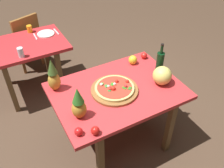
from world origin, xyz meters
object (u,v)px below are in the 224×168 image
object	(u,v)px
wine_bottle	(160,62)
drinking_glass_water	(21,52)
display_table	(117,96)
bell_pepper	(133,60)
knife_utensil	(56,32)
background_table	(26,52)
dining_chair	(25,39)
pizza_board	(115,90)
melon	(162,76)
fork_utensil	(35,37)
pineapple_right	(79,104)
tomato_at_corner	(95,131)
tomato_near_board	(79,132)
pineapple_left	(53,77)
tomato_by_bottle	(144,56)
dinner_plate	(46,34)
drinking_glass_juice	(30,29)
pizza	(115,88)

from	to	relation	value
wine_bottle	drinking_glass_water	distance (m)	1.54
display_table	bell_pepper	size ratio (longest dim) A/B	12.11
knife_utensil	background_table	bearing A→B (deg)	-168.71
background_table	drinking_glass_water	bearing A→B (deg)	-107.17
background_table	wine_bottle	xyz separation A→B (m)	(1.10, -1.26, 0.24)
dining_chair	pizza_board	world-z (taller)	dining_chair
pizza_board	melon	xyz separation A→B (m)	(0.46, -0.12, 0.08)
display_table	pizza_board	xyz separation A→B (m)	(-0.03, -0.01, 0.10)
drinking_glass_water	fork_utensil	distance (m)	0.47
pineapple_right	tomato_at_corner	bearing A→B (deg)	-82.12
dining_chair	tomato_at_corner	xyz separation A→B (m)	(0.07, -2.26, 0.28)
pineapple_right	bell_pepper	bearing A→B (deg)	28.76
melon	bell_pepper	world-z (taller)	melon
tomato_at_corner	knife_utensil	distance (m)	1.81
tomato_near_board	fork_utensil	world-z (taller)	tomato_near_board
display_table	pineapple_left	distance (m)	0.64
background_table	tomato_by_bottle	xyz separation A→B (m)	(1.12, -0.96, 0.15)
dining_chair	drinking_glass_water	world-z (taller)	dining_chair
pineapple_left	tomato_by_bottle	xyz separation A→B (m)	(1.05, 0.04, -0.12)
display_table	fork_utensil	size ratio (longest dim) A/B	6.86
tomato_at_corner	fork_utensil	world-z (taller)	tomato_at_corner
pizza_board	bell_pepper	xyz separation A→B (m)	(0.40, 0.31, 0.03)
knife_utensil	pineapple_right	bearing A→B (deg)	-104.13
dining_chair	pizza_board	bearing A→B (deg)	84.34
display_table	bell_pepper	world-z (taller)	bell_pepper
wine_bottle	tomato_near_board	size ratio (longest dim) A/B	5.07
pizza_board	tomato_near_board	size ratio (longest dim) A/B	6.63
dinner_plate	knife_utensil	xyz separation A→B (m)	(0.14, 0.00, -0.00)
pineapple_right	knife_utensil	distance (m)	1.59
drinking_glass_juice	drinking_glass_water	world-z (taller)	drinking_glass_water
melon	tomato_by_bottle	distance (m)	0.46
dinner_plate	pineapple_left	bearing A→B (deg)	-102.39
background_table	pizza	xyz separation A→B (m)	(0.55, -1.30, 0.15)
melon	tomato_by_bottle	world-z (taller)	melon
pineapple_left	pineapple_right	world-z (taller)	pineapple_left
tomato_by_bottle	fork_utensil	size ratio (longest dim) A/B	0.39
pizza_board	pineapple_left	xyz separation A→B (m)	(-0.48, 0.30, 0.14)
drinking_glass_juice	fork_utensil	world-z (taller)	drinking_glass_juice
display_table	wine_bottle	size ratio (longest dim) A/B	3.57
tomato_by_bottle	knife_utensil	xyz separation A→B (m)	(-0.66, 1.08, -0.03)
pineapple_left	drinking_glass_juice	bearing A→B (deg)	86.41
bell_pepper	knife_utensil	size ratio (longest dim) A/B	0.57
tomato_at_corner	bell_pepper	bearing A→B (deg)	41.21
display_table	tomato_by_bottle	size ratio (longest dim) A/B	17.55
pineapple_left	pineapple_right	size ratio (longest dim) A/B	1.10
dinner_plate	melon	bearing A→B (deg)	-65.26
background_table	pizza_board	distance (m)	1.42
drinking_glass_juice	fork_utensil	xyz separation A→B (m)	(0.02, -0.16, -0.04)
background_table	drinking_glass_juice	bearing A→B (deg)	60.98
tomato_near_board	tomato_by_bottle	size ratio (longest dim) A/B	0.97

